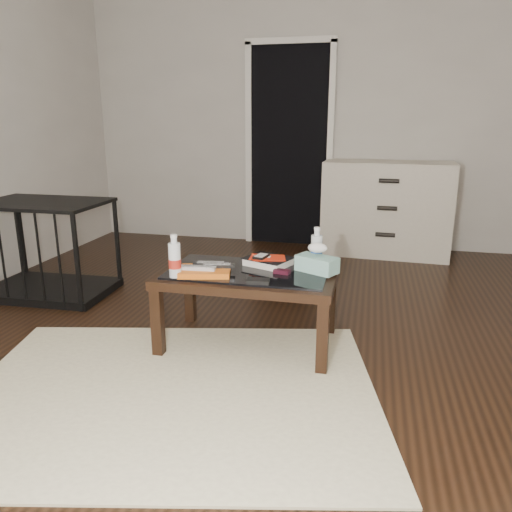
{
  "coord_description": "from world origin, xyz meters",
  "views": [
    {
      "loc": [
        0.44,
        -2.7,
        1.31
      ],
      "look_at": [
        -0.17,
        -0.05,
        0.55
      ],
      "focal_mm": 35.0,
      "sensor_mm": 36.0,
      "label": 1
    }
  ],
  "objects_px": {
    "coffee_table": "(248,281)",
    "pet_crate": "(49,264)",
    "textbook": "(268,261)",
    "dresser": "(386,209)",
    "water_bottle_left": "(175,256)",
    "tissue_box": "(317,264)",
    "water_bottle_right": "(317,247)"
  },
  "relations": [
    {
      "from": "coffee_table",
      "to": "pet_crate",
      "type": "bearing_deg",
      "value": 162.96
    },
    {
      "from": "coffee_table",
      "to": "textbook",
      "type": "height_order",
      "value": "textbook"
    },
    {
      "from": "dresser",
      "to": "water_bottle_left",
      "type": "relative_size",
      "value": 5.15
    },
    {
      "from": "textbook",
      "to": "tissue_box",
      "type": "height_order",
      "value": "tissue_box"
    },
    {
      "from": "water_bottle_left",
      "to": "tissue_box",
      "type": "xyz_separation_m",
      "value": [
        0.75,
        0.27,
        -0.07
      ]
    },
    {
      "from": "water_bottle_left",
      "to": "pet_crate",
      "type": "bearing_deg",
      "value": 151.24
    },
    {
      "from": "pet_crate",
      "to": "water_bottle_left",
      "type": "xyz_separation_m",
      "value": [
        1.32,
        -0.73,
        0.35
      ]
    },
    {
      "from": "pet_crate",
      "to": "water_bottle_right",
      "type": "height_order",
      "value": "pet_crate"
    },
    {
      "from": "textbook",
      "to": "water_bottle_left",
      "type": "xyz_separation_m",
      "value": [
        -0.45,
        -0.33,
        0.1
      ]
    },
    {
      "from": "pet_crate",
      "to": "water_bottle_left",
      "type": "height_order",
      "value": "pet_crate"
    },
    {
      "from": "water_bottle_right",
      "to": "pet_crate",
      "type": "bearing_deg",
      "value": 169.7
    },
    {
      "from": "water_bottle_right",
      "to": "tissue_box",
      "type": "bearing_deg",
      "value": -80.68
    },
    {
      "from": "textbook",
      "to": "tissue_box",
      "type": "distance_m",
      "value": 0.3
    },
    {
      "from": "water_bottle_right",
      "to": "coffee_table",
      "type": "bearing_deg",
      "value": -159.06
    },
    {
      "from": "dresser",
      "to": "pet_crate",
      "type": "distance_m",
      "value": 3.07
    },
    {
      "from": "water_bottle_right",
      "to": "tissue_box",
      "type": "distance_m",
      "value": 0.12
    },
    {
      "from": "water_bottle_right",
      "to": "textbook",
      "type": "bearing_deg",
      "value": -175.97
    },
    {
      "from": "coffee_table",
      "to": "pet_crate",
      "type": "relative_size",
      "value": 1.09
    },
    {
      "from": "water_bottle_right",
      "to": "water_bottle_left",
      "type": "bearing_deg",
      "value": -154.33
    },
    {
      "from": "textbook",
      "to": "water_bottle_right",
      "type": "relative_size",
      "value": 1.05
    },
    {
      "from": "dresser",
      "to": "water_bottle_left",
      "type": "bearing_deg",
      "value": -112.27
    },
    {
      "from": "pet_crate",
      "to": "water_bottle_right",
      "type": "relative_size",
      "value": 3.87
    },
    {
      "from": "textbook",
      "to": "water_bottle_right",
      "type": "height_order",
      "value": "water_bottle_right"
    },
    {
      "from": "coffee_table",
      "to": "tissue_box",
      "type": "relative_size",
      "value": 4.35
    },
    {
      "from": "coffee_table",
      "to": "dresser",
      "type": "relative_size",
      "value": 0.82
    },
    {
      "from": "dresser",
      "to": "water_bottle_right",
      "type": "xyz_separation_m",
      "value": [
        -0.44,
        -2.13,
        0.13
      ]
    },
    {
      "from": "pet_crate",
      "to": "textbook",
      "type": "relative_size",
      "value": 3.68
    },
    {
      "from": "dresser",
      "to": "tissue_box",
      "type": "height_order",
      "value": "dresser"
    },
    {
      "from": "pet_crate",
      "to": "dresser",
      "type": "bearing_deg",
      "value": 33.09
    },
    {
      "from": "pet_crate",
      "to": "water_bottle_right",
      "type": "distance_m",
      "value": 2.12
    },
    {
      "from": "coffee_table",
      "to": "water_bottle_right",
      "type": "relative_size",
      "value": 4.2
    },
    {
      "from": "water_bottle_left",
      "to": "dresser",
      "type": "bearing_deg",
      "value": 64.68
    }
  ]
}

